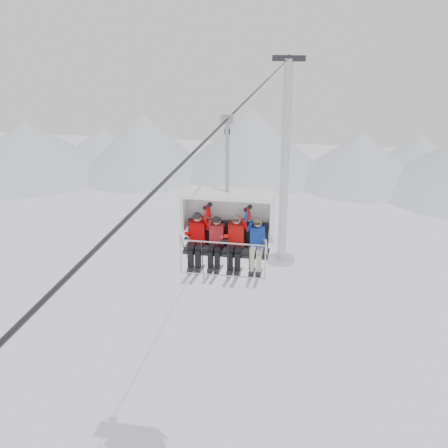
% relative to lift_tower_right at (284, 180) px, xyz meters
% --- Properties ---
extents(ridgeline, '(72.00, 21.00, 7.00)m').
position_rel_lift_tower_right_xyz_m(ridgeline, '(-1.58, 20.05, -2.94)').
color(ridgeline, silver).
rests_on(ridgeline, ground).
extents(lift_tower_right, '(2.00, 1.80, 13.48)m').
position_rel_lift_tower_right_xyz_m(lift_tower_right, '(0.00, 0.00, 0.00)').
color(lift_tower_right, '#B8BABF').
rests_on(lift_tower_right, ground).
extents(haul_cable, '(0.06, 50.00, 0.06)m').
position_rel_lift_tower_right_xyz_m(haul_cable, '(0.00, -22.00, 7.52)').
color(haul_cable, '#29292E').
rests_on(haul_cable, lift_tower_left).
extents(chairlift_carrier, '(2.37, 1.17, 3.98)m').
position_rel_lift_tower_right_xyz_m(chairlift_carrier, '(0.00, -21.43, 4.89)').
color(chairlift_carrier, black).
rests_on(chairlift_carrier, haul_cable).
extents(skier_far_left, '(0.41, 1.69, 1.62)m').
position_rel_lift_tower_right_xyz_m(skier_far_left, '(-0.77, -21.73, 4.43)').
color(skier_far_left, '#C70304').
rests_on(skier_far_left, chairlift_carrier).
extents(skier_center_left, '(0.37, 1.69, 1.50)m').
position_rel_lift_tower_right_xyz_m(skier_center_left, '(-0.25, -21.74, 4.39)').
color(skier_center_left, '#B11D23').
rests_on(skier_center_left, chairlift_carrier).
extents(skier_center_right, '(0.41, 1.69, 1.62)m').
position_rel_lift_tower_right_xyz_m(skier_center_right, '(0.26, -21.73, 4.43)').
color(skier_center_right, red).
rests_on(skier_center_right, chairlift_carrier).
extents(skier_far_right, '(0.38, 1.69, 1.52)m').
position_rel_lift_tower_right_xyz_m(skier_far_right, '(0.81, -21.74, 4.40)').
color(skier_far_right, '#14359E').
rests_on(skier_far_right, chairlift_carrier).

